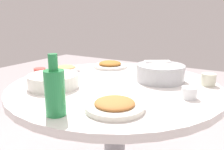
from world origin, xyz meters
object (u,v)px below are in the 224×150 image
object	(u,v)px
dish_tofu_braise	(115,105)
tea_cup_near	(189,93)
round_dining_table	(115,106)
tea_cup_side	(40,73)
tea_cup_far	(208,80)
green_bottle	(55,91)
dish_stirfry	(110,65)
soup_bowl	(53,81)
dish_shrimp	(66,69)
rice_bowl	(160,72)

from	to	relation	value
dish_tofu_braise	tea_cup_near	world-z (taller)	tea_cup_near
round_dining_table	tea_cup_side	xyz separation A→B (m)	(0.12, -0.45, 0.16)
dish_tofu_braise	tea_cup_near	xyz separation A→B (m)	(-0.28, 0.22, 0.01)
tea_cup_far	green_bottle	bearing A→B (deg)	-31.62
dish_stirfry	dish_tofu_braise	distance (m)	0.77
soup_bowl	dish_stirfry	distance (m)	0.55
green_bottle	round_dining_table	bearing A→B (deg)	-177.35
round_dining_table	tea_cup_side	distance (m)	0.49
dish_tofu_braise	tea_cup_side	bearing A→B (deg)	-106.89
soup_bowl	dish_shrimp	distance (m)	0.36
dish_shrimp	tea_cup_side	size ratio (longest dim) A/B	2.84
dish_shrimp	tea_cup_side	xyz separation A→B (m)	(0.20, -0.02, 0.01)
tea_cup_far	tea_cup_near	bearing A→B (deg)	-9.10
green_bottle	tea_cup_side	size ratio (longest dim) A/B	3.38
soup_bowl	tea_cup_side	size ratio (longest dim) A/B	3.81
tea_cup_far	tea_cup_side	world-z (taller)	tea_cup_far
dish_stirfry	tea_cup_far	size ratio (longest dim) A/B	3.24
rice_bowl	dish_stirfry	distance (m)	0.46
dish_shrimp	tea_cup_near	bearing A→B (deg)	82.05
soup_bowl	green_bottle	bearing A→B (deg)	46.37
tea_cup_far	dish_shrimp	bearing A→B (deg)	-81.00
green_bottle	tea_cup_side	world-z (taller)	green_bottle
rice_bowl	dish_shrimp	size ratio (longest dim) A/B	1.39
soup_bowl	tea_cup_far	xyz separation A→B (m)	(-0.44, 0.68, 0.00)
tea_cup_near	tea_cup_far	xyz separation A→B (m)	(-0.25, 0.04, 0.01)
soup_bowl	green_bottle	world-z (taller)	green_bottle
rice_bowl	green_bottle	size ratio (longest dim) A/B	1.17
soup_bowl	tea_cup_near	distance (m)	0.67
soup_bowl	tea_cup_near	size ratio (longest dim) A/B	3.78
dish_shrimp	tea_cup_far	distance (m)	0.88
tea_cup_near	rice_bowl	bearing A→B (deg)	-134.94
round_dining_table	tea_cup_far	xyz separation A→B (m)	(-0.22, 0.44, 0.16)
round_dining_table	rice_bowl	world-z (taller)	rice_bowl
tea_cup_near	green_bottle	bearing A→B (deg)	-41.45
round_dining_table	dish_stirfry	size ratio (longest dim) A/B	4.69
dish_tofu_braise	green_bottle	xyz separation A→B (m)	(0.15, -0.16, 0.07)
green_bottle	tea_cup_far	xyz separation A→B (m)	(-0.69, 0.42, -0.06)
tea_cup_near	round_dining_table	bearing A→B (deg)	-95.16
green_bottle	tea_cup_near	distance (m)	0.58
round_dining_table	dish_shrimp	xyz separation A→B (m)	(-0.08, -0.43, 0.15)
soup_bowl	dish_tofu_braise	bearing A→B (deg)	77.74
green_bottle	tea_cup_far	distance (m)	0.81
soup_bowl	dish_shrimp	bearing A→B (deg)	-147.74
dish_shrimp	tea_cup_side	bearing A→B (deg)	-5.39
green_bottle	tea_cup_side	distance (m)	0.58
green_bottle	dish_tofu_braise	bearing A→B (deg)	133.52
round_dining_table	dish_tofu_braise	xyz separation A→B (m)	(0.32, 0.18, 0.15)
soup_bowl	green_bottle	distance (m)	0.36
rice_bowl	tea_cup_near	distance (m)	0.30
tea_cup_near	tea_cup_far	bearing A→B (deg)	170.90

